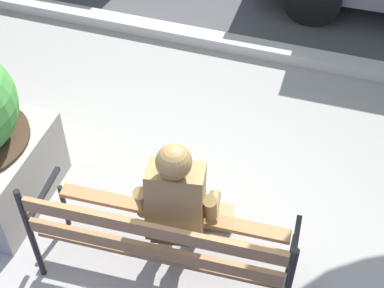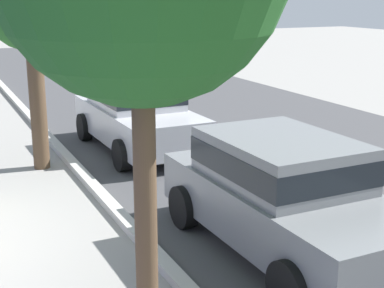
# 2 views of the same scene
# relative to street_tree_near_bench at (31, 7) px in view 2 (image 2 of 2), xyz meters

# --- Properties ---
(street_surface) EXTENTS (60.00, 9.00, 0.01)m
(street_surface) POSITION_rel_street_tree_near_bench_xyz_m (3.51, 5.17, -3.12)
(street_surface) COLOR #424244
(street_surface) RESTS_ON ground
(curb_stone) EXTENTS (60.00, 0.20, 0.12)m
(curb_stone) POSITION_rel_street_tree_near_bench_xyz_m (3.51, 0.57, -3.06)
(curb_stone) COLOR #B2AFA8
(curb_stone) RESTS_ON ground
(street_tree_near_bench) EXTENTS (1.81, 1.81, 4.11)m
(street_tree_near_bench) POSITION_rel_street_tree_near_bench_xyz_m (0.00, 0.00, 0.00)
(street_tree_near_bench) COLOR brown
(street_tree_near_bench) RESTS_ON ground
(parked_car_silver) EXTENTS (4.13, 1.98, 1.56)m
(parked_car_silver) POSITION_rel_street_tree_near_bench_xyz_m (-0.53, 2.21, -2.28)
(parked_car_silver) COLOR #B7B7BC
(parked_car_silver) RESTS_ON ground
(parked_car_grey) EXTENTS (4.13, 1.98, 1.56)m
(parked_car_grey) POSITION_rel_street_tree_near_bench_xyz_m (5.17, 2.21, -2.28)
(parked_car_grey) COLOR slate
(parked_car_grey) RESTS_ON ground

